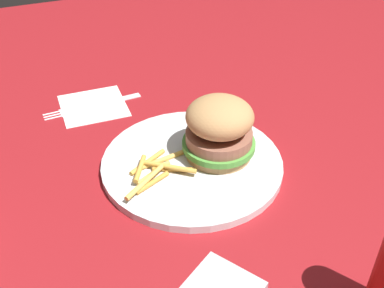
# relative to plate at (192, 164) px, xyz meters

# --- Properties ---
(ground_plane) EXTENTS (1.60, 1.60, 0.00)m
(ground_plane) POSITION_rel_plate_xyz_m (0.01, -0.03, -0.01)
(ground_plane) COLOR maroon
(plate) EXTENTS (0.26, 0.26, 0.01)m
(plate) POSITION_rel_plate_xyz_m (0.00, 0.00, 0.00)
(plate) COLOR silver
(plate) RESTS_ON ground_plane
(sandwich) EXTENTS (0.11, 0.11, 0.09)m
(sandwich) POSITION_rel_plate_xyz_m (0.04, 0.00, 0.05)
(sandwich) COLOR tan
(sandwich) RESTS_ON plate
(fries_pile) EXTENTS (0.11, 0.10, 0.01)m
(fries_pile) POSITION_rel_plate_xyz_m (-0.06, -0.01, 0.01)
(fries_pile) COLOR gold
(fries_pile) RESTS_ON plate
(napkin) EXTENTS (0.11, 0.11, 0.00)m
(napkin) POSITION_rel_plate_xyz_m (-0.10, 0.22, -0.01)
(napkin) COLOR white
(napkin) RESTS_ON ground_plane
(fork) EXTENTS (0.17, 0.03, 0.00)m
(fork) POSITION_rel_plate_xyz_m (-0.10, 0.22, -0.00)
(fork) COLOR silver
(fork) RESTS_ON napkin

